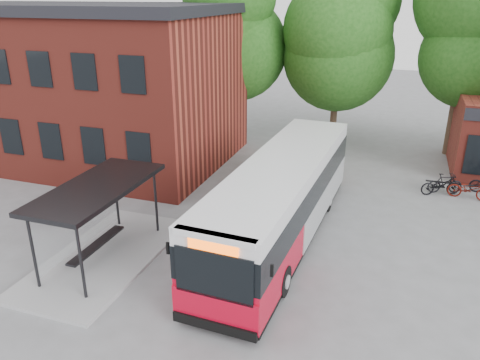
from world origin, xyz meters
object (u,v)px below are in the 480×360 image
(bicycle_2, at_px, (469,189))
(bicycle_0, at_px, (441,185))
(city_bus, at_px, (282,200))
(bus_shelter, at_px, (101,223))
(bicycle_1, at_px, (445,183))

(bicycle_2, bearing_deg, bicycle_0, 93.03)
(bicycle_0, xyz_separation_m, bicycle_2, (1.25, -0.09, -0.00))
(bicycle_0, relative_size, bicycle_2, 1.01)
(city_bus, relative_size, bicycle_2, 6.70)
(city_bus, xyz_separation_m, bicycle_0, (6.15, 6.58, -1.11))
(bus_shelter, relative_size, bicycle_0, 3.69)
(city_bus, xyz_separation_m, bicycle_1, (6.36, 6.89, -1.11))
(bus_shelter, bearing_deg, bicycle_0, 40.84)
(bus_shelter, bearing_deg, bicycle_1, 41.17)
(bicycle_2, bearing_deg, city_bus, 138.60)
(city_bus, relative_size, bicycle_1, 7.65)
(bicycle_0, relative_size, bicycle_1, 1.15)
(bicycle_0, distance_m, bicycle_2, 1.25)
(bus_shelter, distance_m, city_bus, 6.72)
(bicycle_1, relative_size, bicycle_2, 0.88)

